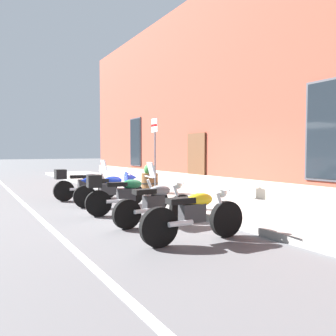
# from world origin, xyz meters

# --- Properties ---
(ground_plane) EXTENTS (140.00, 140.00, 0.00)m
(ground_plane) POSITION_xyz_m (0.00, 0.00, 0.00)
(ground_plane) COLOR #4C4C4F
(sidewalk) EXTENTS (32.93, 2.98, 0.15)m
(sidewalk) POSITION_xyz_m (0.00, 1.49, 0.07)
(sidewalk) COLOR gray
(sidewalk) RESTS_ON ground_plane
(lane_stripe) EXTENTS (32.93, 0.12, 0.01)m
(lane_stripe) POSITION_xyz_m (0.00, -3.20, 0.00)
(lane_stripe) COLOR silver
(lane_stripe) RESTS_ON ground_plane
(brick_pub_facade) EXTENTS (26.93, 7.51, 7.59)m
(brick_pub_facade) POSITION_xyz_m (0.00, 6.68, 3.79)
(brick_pub_facade) COLOR brown
(brick_pub_facade) RESTS_ON ground_plane
(motorcycle_silver_touring) EXTENTS (0.62, 2.12, 1.30)m
(motorcycle_silver_touring) POSITION_xyz_m (-3.03, -1.41, 0.54)
(motorcycle_silver_touring) COLOR black
(motorcycle_silver_touring) RESTS_ON ground_plane
(motorcycle_blue_sport) EXTENTS (0.62, 2.04, 1.00)m
(motorcycle_blue_sport) POSITION_xyz_m (-1.34, -1.08, 0.55)
(motorcycle_blue_sport) COLOR black
(motorcycle_blue_sport) RESTS_ON ground_plane
(motorcycle_green_touring) EXTENTS (0.73, 2.12, 1.31)m
(motorcycle_green_touring) POSITION_xyz_m (0.00, -1.31, 0.54)
(motorcycle_green_touring) COLOR black
(motorcycle_green_touring) RESTS_ON ground_plane
(motorcycle_grey_naked) EXTENTS (0.62, 1.99, 0.92)m
(motorcycle_grey_naked) POSITION_xyz_m (1.43, -1.18, 0.47)
(motorcycle_grey_naked) COLOR black
(motorcycle_grey_naked) RESTS_ON ground_plane
(motorcycle_yellow_naked) EXTENTS (0.62, 2.06, 0.92)m
(motorcycle_yellow_naked) POSITION_xyz_m (2.94, -1.26, 0.47)
(motorcycle_yellow_naked) COLOR black
(motorcycle_yellow_naked) RESTS_ON ground_plane
(parking_sign) EXTENTS (0.36, 0.07, 2.55)m
(parking_sign) POSITION_xyz_m (-1.90, 0.65, 1.79)
(parking_sign) COLOR #4C4C51
(parking_sign) RESTS_ON sidewalk
(barrel_planter) EXTENTS (0.61, 0.61, 1.01)m
(barrel_planter) POSITION_xyz_m (-2.51, 0.78, 0.59)
(barrel_planter) COLOR brown
(barrel_planter) RESTS_ON sidewalk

